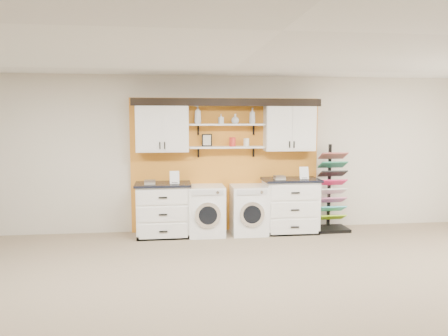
{
  "coord_description": "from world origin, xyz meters",
  "views": [
    {
      "loc": [
        -1.0,
        -3.86,
        2.02
      ],
      "look_at": [
        -0.24,
        2.3,
        1.33
      ],
      "focal_mm": 35.0,
      "sensor_mm": 36.0,
      "label": 1
    }
  ],
  "objects": [
    {
      "name": "floor",
      "position": [
        0.0,
        0.0,
        0.0
      ],
      "size": [
        10.0,
        10.0,
        0.0
      ],
      "primitive_type": "plane",
      "color": "gray",
      "rests_on": "ground"
    },
    {
      "name": "ceiling",
      "position": [
        0.0,
        0.0,
        2.8
      ],
      "size": [
        10.0,
        10.0,
        0.0
      ],
      "primitive_type": "plane",
      "rotation": [
        3.14,
        0.0,
        0.0
      ],
      "color": "white",
      "rests_on": "wall_back"
    },
    {
      "name": "wall_back",
      "position": [
        0.0,
        4.0,
        1.4
      ],
      "size": [
        10.0,
        0.0,
        10.0
      ],
      "primitive_type": "plane",
      "rotation": [
        1.57,
        0.0,
        0.0
      ],
      "color": "beige",
      "rests_on": "floor"
    },
    {
      "name": "accent_panel",
      "position": [
        0.0,
        3.96,
        1.2
      ],
      "size": [
        3.4,
        0.07,
        2.4
      ],
      "primitive_type": "cube",
      "color": "orange",
      "rests_on": "wall_back"
    },
    {
      "name": "upper_cabinet_left",
      "position": [
        -1.13,
        3.79,
        1.88
      ],
      "size": [
        0.9,
        0.35,
        0.84
      ],
      "color": "white",
      "rests_on": "wall_back"
    },
    {
      "name": "upper_cabinet_right",
      "position": [
        1.13,
        3.79,
        1.88
      ],
      "size": [
        0.9,
        0.35,
        0.84
      ],
      "color": "white",
      "rests_on": "wall_back"
    },
    {
      "name": "shelf_lower",
      "position": [
        0.0,
        3.8,
        1.53
      ],
      "size": [
        1.32,
        0.28,
        0.03
      ],
      "primitive_type": "cube",
      "color": "white",
      "rests_on": "wall_back"
    },
    {
      "name": "shelf_upper",
      "position": [
        0.0,
        3.8,
        1.93
      ],
      "size": [
        1.32,
        0.28,
        0.03
      ],
      "primitive_type": "cube",
      "color": "white",
      "rests_on": "wall_back"
    },
    {
      "name": "crown_molding",
      "position": [
        0.0,
        3.81,
        2.33
      ],
      "size": [
        3.3,
        0.41,
        0.13
      ],
      "color": "black",
      "rests_on": "wall_back"
    },
    {
      "name": "picture_frame",
      "position": [
        -0.35,
        3.85,
        1.66
      ],
      "size": [
        0.18,
        0.02,
        0.22
      ],
      "color": "black",
      "rests_on": "shelf_lower"
    },
    {
      "name": "canister_red",
      "position": [
        0.1,
        3.8,
        1.62
      ],
      "size": [
        0.11,
        0.11,
        0.16
      ],
      "primitive_type": "cylinder",
      "color": "red",
      "rests_on": "shelf_lower"
    },
    {
      "name": "canister_cream",
      "position": [
        0.35,
        3.8,
        1.61
      ],
      "size": [
        0.1,
        0.1,
        0.14
      ],
      "primitive_type": "cylinder",
      "color": "silver",
      "rests_on": "shelf_lower"
    },
    {
      "name": "base_cabinet_left",
      "position": [
        -1.13,
        3.64,
        0.47
      ],
      "size": [
        0.95,
        0.66,
        0.93
      ],
      "color": "white",
      "rests_on": "floor"
    },
    {
      "name": "base_cabinet_right",
      "position": [
        1.13,
        3.64,
        0.49
      ],
      "size": [
        0.99,
        0.66,
        0.97
      ],
      "color": "white",
      "rests_on": "floor"
    },
    {
      "name": "washer",
      "position": [
        -0.38,
        3.64,
        0.44
      ],
      "size": [
        0.62,
        0.71,
        0.87
      ],
      "color": "white",
      "rests_on": "floor"
    },
    {
      "name": "dryer",
      "position": [
        0.37,
        3.64,
        0.43
      ],
      "size": [
        0.61,
        0.71,
        0.86
      ],
      "color": "white",
      "rests_on": "floor"
    },
    {
      "name": "sample_rack",
      "position": [
        1.91,
        3.67,
        0.51
      ],
      "size": [
        0.57,
        0.48,
        1.57
      ],
      "rotation": [
        0.0,
        0.0,
        0.0
      ],
      "color": "black",
      "rests_on": "floor"
    },
    {
      "name": "soap_bottle_a",
      "position": [
        -0.51,
        3.8,
        2.1
      ],
      "size": [
        0.14,
        0.13,
        0.31
      ],
      "primitive_type": "imported",
      "rotation": [
        0.0,
        0.0,
        -1.45
      ],
      "color": "silver",
      "rests_on": "shelf_upper"
    },
    {
      "name": "soap_bottle_b",
      "position": [
        -0.1,
        3.8,
        2.03
      ],
      "size": [
        0.09,
        0.09,
        0.17
      ],
      "primitive_type": "imported",
      "rotation": [
        0.0,
        0.0,
        0.21
      ],
      "color": "silver",
      "rests_on": "shelf_upper"
    },
    {
      "name": "soap_bottle_c",
      "position": [
        0.15,
        3.8,
        2.03
      ],
      "size": [
        0.18,
        0.18,
        0.17
      ],
      "primitive_type": "imported",
      "rotation": [
        0.0,
        0.0,
        2.04
      ],
      "color": "silver",
      "rests_on": "shelf_upper"
    },
    {
      "name": "soap_bottle_d",
      "position": [
        0.45,
        3.8,
        2.08
      ],
      "size": [
        0.13,
        0.13,
        0.28
      ],
      "primitive_type": "imported",
      "rotation": [
        0.0,
        0.0,
        0.19
      ],
      "color": "silver",
      "rests_on": "shelf_upper"
    }
  ]
}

